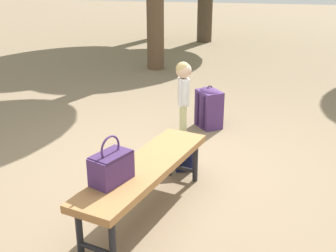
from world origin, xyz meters
The scene contains 6 objects.
ground_plane centered at (0.00, 0.00, 0.00)m, with size 40.00×40.00×0.00m, color #7F6B51.
park_bench centered at (-0.74, -0.03, 0.39)m, with size 1.65×0.78×0.45m.
handbag centered at (-1.07, 0.14, 0.58)m, with size 0.36×0.29×0.37m.
child_standing centered at (1.03, 0.01, 0.61)m, with size 0.24×0.18×0.91m.
backpack_large centered at (1.39, -0.26, 0.27)m, with size 0.40×0.39×0.55m.
backpack_small centered at (0.13, -0.18, 0.15)m, with size 0.19×0.21×0.30m.
Camera 1 is at (-3.69, -0.89, 1.96)m, focal length 45.27 mm.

